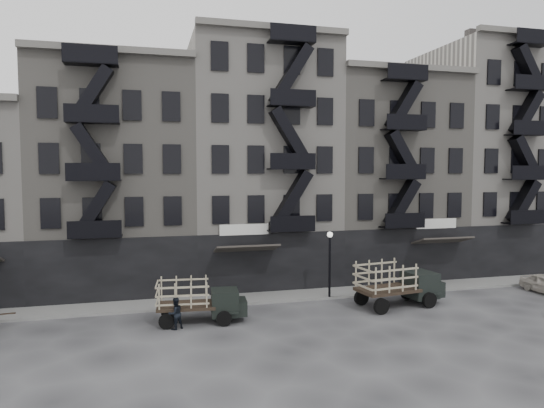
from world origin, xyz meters
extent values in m
plane|color=#38383A|center=(0.00, 0.00, 0.00)|extent=(140.00, 140.00, 0.00)
cube|color=slate|center=(0.00, 3.75, 0.07)|extent=(55.00, 2.50, 0.15)
cube|color=gray|center=(-10.00, 10.00, 7.50)|extent=(10.00, 10.00, 15.00)
cube|color=black|center=(-10.00, 5.05, 2.00)|extent=(10.00, 0.35, 4.00)
cube|color=#595651|center=(-10.00, 4.85, 15.20)|extent=(10.00, 0.50, 0.40)
cube|color=#4C4744|center=(-13.00, 10.00, 15.60)|extent=(0.70, 0.70, 1.20)
cube|color=#4C4744|center=(-7.50, 10.00, 15.60)|extent=(0.70, 0.70, 1.20)
cube|color=#AEA8A0|center=(0.00, 10.00, 8.50)|extent=(10.00, 10.00, 17.00)
cube|color=black|center=(0.00, 5.05, 2.00)|extent=(10.00, 0.35, 4.00)
cube|color=#595651|center=(0.00, 4.85, 17.20)|extent=(10.00, 0.50, 0.40)
cube|color=#4C4744|center=(-3.00, 10.00, 17.60)|extent=(0.70, 0.70, 1.20)
cube|color=#4C4744|center=(2.50, 10.00, 17.60)|extent=(0.70, 0.70, 1.20)
cube|color=gray|center=(10.00, 10.00, 7.50)|extent=(10.00, 10.00, 15.00)
cube|color=black|center=(10.00, 5.05, 2.00)|extent=(10.00, 0.35, 4.00)
cube|color=#595651|center=(10.00, 4.85, 15.20)|extent=(10.00, 0.50, 0.40)
cube|color=#4C4744|center=(7.00, 10.00, 15.60)|extent=(0.70, 0.70, 1.20)
cube|color=#4C4744|center=(12.50, 10.00, 15.60)|extent=(0.70, 0.70, 1.20)
cube|color=#AEA8A0|center=(20.00, 10.00, 9.00)|extent=(10.00, 10.00, 18.00)
cube|color=black|center=(20.00, 5.05, 2.00)|extent=(10.00, 0.35, 4.00)
cube|color=#595651|center=(20.00, 4.85, 18.20)|extent=(10.00, 0.50, 0.40)
cube|color=#4C4744|center=(17.00, 10.00, 18.60)|extent=(0.70, 0.70, 1.20)
cube|color=#4C4744|center=(22.50, 10.00, 18.60)|extent=(0.70, 0.70, 1.20)
cylinder|color=black|center=(3.00, 2.60, 2.00)|extent=(0.14, 0.14, 4.00)
sphere|color=silver|center=(3.00, 2.60, 4.10)|extent=(0.36, 0.36, 0.36)
cube|color=black|center=(-6.11, 0.05, 0.93)|extent=(3.18, 2.06, 0.16)
cube|color=black|center=(-4.07, -0.14, 1.02)|extent=(1.57, 1.73, 1.33)
cube|color=black|center=(-3.27, -0.22, 0.76)|extent=(0.83, 1.40, 0.80)
cylinder|color=black|center=(-4.24, -1.02, 0.40)|extent=(0.82, 0.27, 0.80)
cylinder|color=black|center=(-4.07, 0.75, 0.40)|extent=(0.82, 0.27, 0.80)
cylinder|color=black|center=(-7.17, -0.74, 0.40)|extent=(0.82, 0.27, 0.80)
cylinder|color=black|center=(-7.00, 1.03, 0.40)|extent=(0.82, 0.27, 0.80)
cube|color=black|center=(5.63, -0.01, 1.07)|extent=(3.73, 2.51, 0.18)
cube|color=black|center=(7.96, 0.32, 1.18)|extent=(1.88, 2.05, 1.54)
cube|color=black|center=(8.87, 0.45, 0.87)|extent=(1.02, 1.63, 0.92)
cylinder|color=black|center=(8.00, -0.71, 0.46)|extent=(0.94, 0.35, 0.92)
cylinder|color=black|center=(7.72, 1.32, 0.46)|extent=(0.94, 0.35, 0.92)
cylinder|color=black|center=(4.66, -1.18, 0.46)|extent=(0.94, 0.35, 0.92)
cylinder|color=black|center=(4.37, 0.85, 0.46)|extent=(0.94, 0.35, 0.92)
imported|color=black|center=(-6.73, -0.87, 0.82)|extent=(1.00, 0.92, 1.64)
camera|label=1|loc=(-8.00, -25.57, 8.12)|focal=32.00mm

